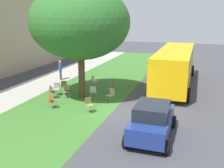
{
  "coord_description": "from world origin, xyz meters",
  "views": [
    {
      "loc": [
        -13.64,
        -4.32,
        5.52
      ],
      "look_at": [
        0.96,
        0.57,
        1.4
      ],
      "focal_mm": 41.8,
      "sensor_mm": 36.0,
      "label": 1
    }
  ],
  "objects_px": {
    "chair_8": "(94,80)",
    "chair_5": "(111,94)",
    "chair_9": "(57,88)",
    "parked_car": "(152,120)",
    "street_tree": "(80,23)",
    "chair_3": "(93,91)",
    "chair_4": "(52,91)",
    "chair_6": "(51,100)",
    "school_bus": "(175,64)",
    "chair_0": "(112,88)",
    "chair_1": "(67,90)",
    "chair_2": "(64,85)",
    "pedestrian_0": "(60,69)",
    "chair_7": "(89,104)"
  },
  "relations": [
    {
      "from": "chair_0",
      "to": "chair_6",
      "type": "bearing_deg",
      "value": 145.8
    },
    {
      "from": "chair_6",
      "to": "chair_1",
      "type": "bearing_deg",
      "value": 2.42
    },
    {
      "from": "chair_8",
      "to": "pedestrian_0",
      "type": "relative_size",
      "value": 0.52
    },
    {
      "from": "chair_0",
      "to": "chair_4",
      "type": "relative_size",
      "value": 1.0
    },
    {
      "from": "chair_1",
      "to": "chair_8",
      "type": "bearing_deg",
      "value": -11.0
    },
    {
      "from": "street_tree",
      "to": "chair_0",
      "type": "distance_m",
      "value": 4.96
    },
    {
      "from": "chair_5",
      "to": "pedestrian_0",
      "type": "xyz_separation_m",
      "value": [
        4.23,
        6.08,
        0.41
      ]
    },
    {
      "from": "pedestrian_0",
      "to": "chair_9",
      "type": "bearing_deg",
      "value": -154.06
    },
    {
      "from": "chair_3",
      "to": "chair_4",
      "type": "xyz_separation_m",
      "value": [
        -0.86,
        2.63,
        0.0
      ]
    },
    {
      "from": "street_tree",
      "to": "chair_9",
      "type": "xyz_separation_m",
      "value": [
        -0.1,
        1.91,
        -4.49
      ]
    },
    {
      "from": "chair_0",
      "to": "chair_3",
      "type": "height_order",
      "value": "same"
    },
    {
      "from": "chair_7",
      "to": "pedestrian_0",
      "type": "relative_size",
      "value": 0.52
    },
    {
      "from": "chair_1",
      "to": "pedestrian_0",
      "type": "xyz_separation_m",
      "value": [
        4.41,
        2.95,
        0.41
      ]
    },
    {
      "from": "pedestrian_0",
      "to": "chair_2",
      "type": "bearing_deg",
      "value": -147.07
    },
    {
      "from": "chair_8",
      "to": "chair_5",
      "type": "bearing_deg",
      "value": -141.44
    },
    {
      "from": "chair_8",
      "to": "parked_car",
      "type": "xyz_separation_m",
      "value": [
        -7.34,
        -5.9,
        0.32
      ]
    },
    {
      "from": "chair_6",
      "to": "school_bus",
      "type": "xyz_separation_m",
      "value": [
        7.82,
        -6.52,
        1.24
      ]
    },
    {
      "from": "chair_0",
      "to": "chair_1",
      "type": "relative_size",
      "value": 1.0
    },
    {
      "from": "chair_0",
      "to": "chair_2",
      "type": "distance_m",
      "value": 3.54
    },
    {
      "from": "chair_1",
      "to": "chair_5",
      "type": "bearing_deg",
      "value": -86.83
    },
    {
      "from": "chair_5",
      "to": "chair_4",
      "type": "bearing_deg",
      "value": 98.61
    },
    {
      "from": "chair_1",
      "to": "chair_9",
      "type": "bearing_deg",
      "value": 71.14
    },
    {
      "from": "chair_5",
      "to": "chair_9",
      "type": "xyz_separation_m",
      "value": [
        0.16,
        4.1,
        0.0
      ]
    },
    {
      "from": "school_bus",
      "to": "parked_car",
      "type": "bearing_deg",
      "value": 179.59
    },
    {
      "from": "chair_9",
      "to": "parked_car",
      "type": "xyz_separation_m",
      "value": [
        -4.38,
        -7.51,
        0.32
      ]
    },
    {
      "from": "chair_4",
      "to": "chair_1",
      "type": "bearing_deg",
      "value": -63.54
    },
    {
      "from": "street_tree",
      "to": "chair_3",
      "type": "xyz_separation_m",
      "value": [
        -0.01,
        -0.82,
        -4.49
      ]
    },
    {
      "from": "chair_0",
      "to": "chair_7",
      "type": "distance_m",
      "value": 3.68
    },
    {
      "from": "chair_4",
      "to": "chair_9",
      "type": "height_order",
      "value": "same"
    },
    {
      "from": "street_tree",
      "to": "chair_9",
      "type": "bearing_deg",
      "value": 93.0
    },
    {
      "from": "chair_8",
      "to": "chair_9",
      "type": "height_order",
      "value": "same"
    },
    {
      "from": "chair_6",
      "to": "street_tree",
      "type": "bearing_deg",
      "value": -18.1
    },
    {
      "from": "chair_4",
      "to": "chair_5",
      "type": "relative_size",
      "value": 1.0
    },
    {
      "from": "street_tree",
      "to": "chair_1",
      "type": "bearing_deg",
      "value": 114.62
    },
    {
      "from": "chair_5",
      "to": "pedestrian_0",
      "type": "height_order",
      "value": "pedestrian_0"
    },
    {
      "from": "chair_1",
      "to": "chair_7",
      "type": "height_order",
      "value": "same"
    },
    {
      "from": "chair_2",
      "to": "chair_8",
      "type": "distance_m",
      "value": 2.62
    },
    {
      "from": "chair_0",
      "to": "chair_5",
      "type": "xyz_separation_m",
      "value": [
        -1.46,
        -0.45,
        0.0
      ]
    },
    {
      "from": "chair_8",
      "to": "street_tree",
      "type": "bearing_deg",
      "value": -173.96
    },
    {
      "from": "street_tree",
      "to": "school_bus",
      "type": "height_order",
      "value": "street_tree"
    },
    {
      "from": "street_tree",
      "to": "parked_car",
      "type": "relative_size",
      "value": 2.0
    },
    {
      "from": "pedestrian_0",
      "to": "parked_car",
      "type": "bearing_deg",
      "value": -131.69
    },
    {
      "from": "chair_4",
      "to": "parked_car",
      "type": "bearing_deg",
      "value": -116.03
    },
    {
      "from": "chair_2",
      "to": "chair_6",
      "type": "xyz_separation_m",
      "value": [
        -3.28,
        -0.91,
        0.0
      ]
    },
    {
      "from": "chair_3",
      "to": "school_bus",
      "type": "bearing_deg",
      "value": -42.89
    },
    {
      "from": "street_tree",
      "to": "chair_5",
      "type": "height_order",
      "value": "street_tree"
    },
    {
      "from": "parked_car",
      "to": "pedestrian_0",
      "type": "xyz_separation_m",
      "value": [
        8.46,
        9.49,
        0.09
      ]
    },
    {
      "from": "street_tree",
      "to": "school_bus",
      "type": "xyz_separation_m",
      "value": [
        5.21,
        -5.67,
        -3.25
      ]
    },
    {
      "from": "chair_0",
      "to": "parked_car",
      "type": "height_order",
      "value": "parked_car"
    },
    {
      "from": "pedestrian_0",
      "to": "chair_4",
      "type": "bearing_deg",
      "value": -156.68
    }
  ]
}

